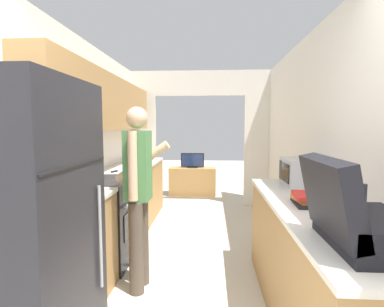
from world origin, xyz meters
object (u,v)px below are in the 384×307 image
object	(u,v)px
microwave	(301,172)
tv_cabinet	(193,181)
book_stack	(309,199)
knife	(116,171)
person	(138,193)
television	(192,161)
range_oven	(103,220)
suitcase	(356,219)
refrigerator	(21,229)

from	to	relation	value
microwave	tv_cabinet	xyz separation A→B (m)	(-1.28, 3.45, -0.75)
book_stack	knife	world-z (taller)	book_stack
person	tv_cabinet	xyz separation A→B (m)	(0.26, 3.79, -0.59)
tv_cabinet	television	distance (m)	0.45
tv_cabinet	television	bearing A→B (deg)	-90.00
television	person	bearing A→B (deg)	-93.92
range_oven	suitcase	xyz separation A→B (m)	(1.88, -1.68, 0.59)
suitcase	tv_cabinet	xyz separation A→B (m)	(-1.09, 4.96, -0.75)
person	knife	distance (m)	1.24
knife	refrigerator	bearing A→B (deg)	-67.31
suitcase	knife	world-z (taller)	suitcase
person	microwave	xyz separation A→B (m)	(1.53, 0.34, 0.15)
book_stack	suitcase	bearing A→B (deg)	-92.16
microwave	tv_cabinet	world-z (taller)	microwave
book_stack	tv_cabinet	xyz separation A→B (m)	(-1.12, 4.19, -0.66)
refrigerator	tv_cabinet	xyz separation A→B (m)	(0.73, 4.74, -0.58)
range_oven	tv_cabinet	size ratio (longest dim) A/B	1.06
microwave	refrigerator	bearing A→B (deg)	-147.20
microwave	knife	bearing A→B (deg)	160.07
microwave	book_stack	distance (m)	0.76
refrigerator	book_stack	distance (m)	1.93
person	suitcase	xyz separation A→B (m)	(1.35, -1.16, 0.16)
refrigerator	range_oven	bearing A→B (deg)	92.10
refrigerator	range_oven	distance (m)	1.52
person	book_stack	world-z (taller)	person
microwave	television	distance (m)	3.65
person	suitcase	size ratio (longest dim) A/B	3.02
refrigerator	tv_cabinet	world-z (taller)	refrigerator
person	refrigerator	bearing A→B (deg)	156.70
television	range_oven	bearing A→B (deg)	-103.63
suitcase	knife	size ratio (longest dim) A/B	1.68
person	microwave	world-z (taller)	person
person	microwave	size ratio (longest dim) A/B	3.64
refrigerator	suitcase	distance (m)	1.84
tv_cabinet	refrigerator	bearing A→B (deg)	-98.77
microwave	knife	world-z (taller)	microwave
range_oven	microwave	size ratio (longest dim) A/B	2.31
microwave	knife	xyz separation A→B (m)	(-2.09, 0.76, -0.12)
person	suitcase	distance (m)	1.79
suitcase	television	xyz separation A→B (m)	(-1.09, 4.91, -0.30)
television	book_stack	bearing A→B (deg)	-74.88
range_oven	television	xyz separation A→B (m)	(0.78, 3.24, 0.29)
book_stack	television	xyz separation A→B (m)	(-1.12, 4.14, -0.20)
person	television	xyz separation A→B (m)	(0.26, 3.75, -0.14)
refrigerator	person	bearing A→B (deg)	63.44
refrigerator	microwave	bearing A→B (deg)	32.80
refrigerator	television	distance (m)	4.76
range_oven	person	distance (m)	0.85
range_oven	knife	size ratio (longest dim) A/B	3.22
book_stack	knife	xyz separation A→B (m)	(-1.94, 1.50, -0.03)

